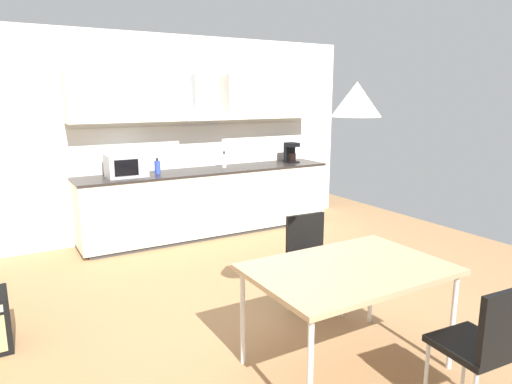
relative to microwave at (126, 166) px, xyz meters
name	(u,v)px	position (x,y,z in m)	size (l,w,h in m)	color
ground_plane	(271,324)	(0.48, -2.65, -1.06)	(7.60, 8.92, 0.02)	#9E754C
wall_back	(153,137)	(0.48, 0.38, 0.30)	(6.08, 0.10, 2.71)	silver
kitchen_counter	(210,201)	(1.13, 0.00, -0.59)	(3.54, 0.68, 0.91)	#333333
backsplash_tile	(199,146)	(1.13, 0.31, 0.16)	(3.52, 0.02, 0.59)	silver
upper_wall_cabinets	(203,98)	(1.13, 0.16, 0.83)	(3.52, 0.40, 0.62)	silver
microwave	(126,166)	(0.00, 0.00, 0.00)	(0.48, 0.35, 0.28)	#ADADB2
coffee_maker	(291,152)	(2.50, 0.03, 0.01)	(0.18, 0.19, 0.30)	black
bottle_white	(224,161)	(1.39, 0.05, -0.04)	(0.06, 0.06, 0.23)	white
bottle_blue	(157,167)	(0.41, 0.03, -0.05)	(0.07, 0.07, 0.20)	blue
dining_table	(349,273)	(0.61, -3.45, -0.35)	(1.36, 0.91, 0.75)	tan
chair_near_right	(486,339)	(0.91, -4.28, -0.52)	(0.43, 0.43, 0.87)	black
chair_far_right	(311,254)	(0.92, -2.61, -0.52)	(0.42, 0.42, 0.87)	black
pendant_lamp	(357,99)	(0.61, -3.45, 0.83)	(0.32, 0.32, 0.22)	silver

